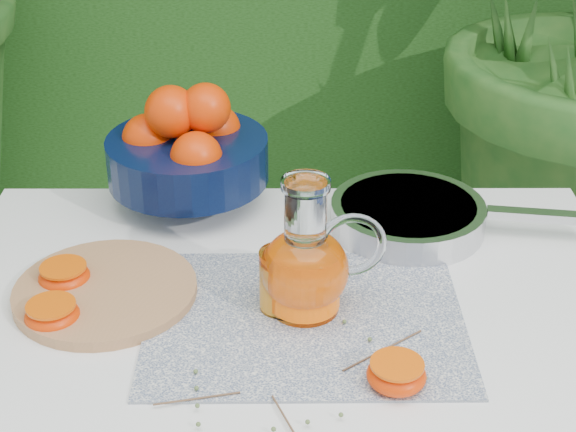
{
  "coord_description": "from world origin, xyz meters",
  "views": [
    {
      "loc": [
        0.12,
        -0.99,
        1.47
      ],
      "look_at": [
        0.12,
        0.06,
        0.88
      ],
      "focal_mm": 55.0,
      "sensor_mm": 36.0,
      "label": 1
    }
  ],
  "objects_px": {
    "cutting_board": "(105,291)",
    "juice_pitcher": "(307,266)",
    "white_table": "(288,348)",
    "saute_pan": "(410,215)",
    "fruit_bowl": "(187,149)"
  },
  "relations": [
    {
      "from": "cutting_board",
      "to": "juice_pitcher",
      "type": "distance_m",
      "value": 0.3
    },
    {
      "from": "white_table",
      "to": "saute_pan",
      "type": "bearing_deg",
      "value": 46.67
    },
    {
      "from": "white_table",
      "to": "fruit_bowl",
      "type": "xyz_separation_m",
      "value": [
        -0.17,
        0.31,
        0.18
      ]
    },
    {
      "from": "juice_pitcher",
      "to": "fruit_bowl",
      "type": "bearing_deg",
      "value": 120.88
    },
    {
      "from": "cutting_board",
      "to": "fruit_bowl",
      "type": "bearing_deg",
      "value": 72.13
    },
    {
      "from": "fruit_bowl",
      "to": "saute_pan",
      "type": "distance_m",
      "value": 0.39
    },
    {
      "from": "white_table",
      "to": "saute_pan",
      "type": "relative_size",
      "value": 2.22
    },
    {
      "from": "cutting_board",
      "to": "saute_pan",
      "type": "height_order",
      "value": "saute_pan"
    },
    {
      "from": "cutting_board",
      "to": "saute_pan",
      "type": "distance_m",
      "value": 0.5
    },
    {
      "from": "cutting_board",
      "to": "saute_pan",
      "type": "relative_size",
      "value": 0.58
    },
    {
      "from": "cutting_board",
      "to": "saute_pan",
      "type": "bearing_deg",
      "value": 22.81
    },
    {
      "from": "cutting_board",
      "to": "white_table",
      "type": "bearing_deg",
      "value": -3.63
    },
    {
      "from": "white_table",
      "to": "saute_pan",
      "type": "xyz_separation_m",
      "value": [
        0.2,
        0.21,
        0.11
      ]
    },
    {
      "from": "juice_pitcher",
      "to": "saute_pan",
      "type": "bearing_deg",
      "value": 52.79
    },
    {
      "from": "white_table",
      "to": "fruit_bowl",
      "type": "relative_size",
      "value": 2.91
    }
  ]
}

